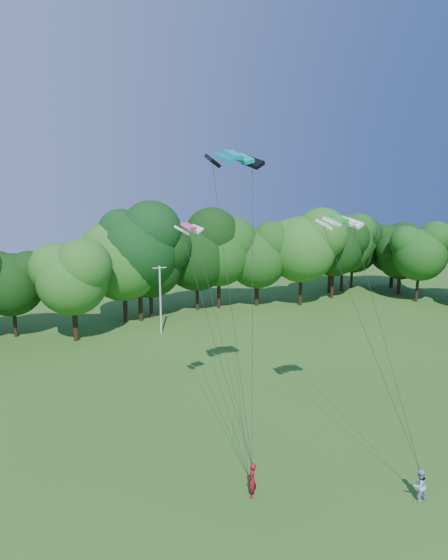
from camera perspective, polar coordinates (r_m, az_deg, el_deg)
utility_pole at (r=45.58m, az=-8.31°, el=-2.46°), size 1.43×0.26×7.15m
kite_flyer_left at (r=22.70m, az=3.67°, el=-24.63°), size 0.73×0.72×1.70m
kite_flyer_right at (r=24.24m, az=24.12°, el=-23.25°), size 0.85×0.70×1.59m
kite_teal at (r=23.82m, az=1.20°, el=16.06°), size 3.13×1.61×0.63m
kite_green at (r=23.04m, az=14.82°, el=7.77°), size 2.45×1.39×0.39m
kite_pink at (r=23.67m, az=-4.64°, el=7.02°), size 1.75×1.21×0.35m
tree_back_center at (r=49.94m, az=-11.13°, el=4.74°), size 9.90×9.90×14.40m
tree_back_east at (r=66.38m, az=13.74°, el=3.50°), size 6.67×6.67×9.70m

